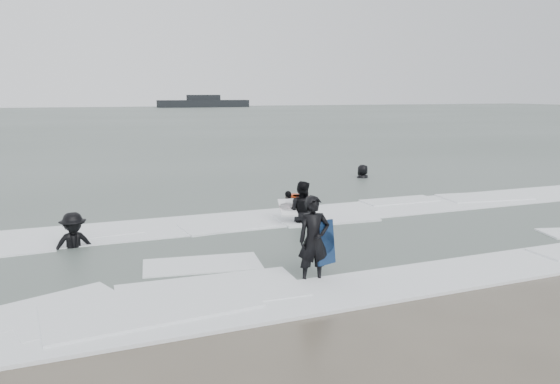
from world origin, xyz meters
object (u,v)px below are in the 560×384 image
object	(u,v)px
surfer_centre	(313,282)
vessel_horizon	(204,103)
surfer_right_near	(289,201)
surfer_breaker	(74,250)
surfer_wading	(302,225)
surfer_right_far	(363,179)

from	to	relation	value
surfer_centre	vessel_horizon	world-z (taller)	vessel_horizon
surfer_centre	surfer_right_near	bearing A→B (deg)	76.12
surfer_breaker	surfer_right_near	bearing A→B (deg)	18.69
surfer_wading	surfer_right_far	bearing A→B (deg)	-87.04
surfer_right_near	vessel_horizon	distance (m)	140.72
surfer_centre	surfer_wading	xyz separation A→B (m)	(1.84, 4.84, 0.00)
surfer_centre	surfer_right_far	bearing A→B (deg)	61.02
surfer_right_near	surfer_right_far	world-z (taller)	surfer_right_far
surfer_breaker	surfer_right_far	distance (m)	15.19
surfer_right_near	surfer_breaker	bearing A→B (deg)	-2.59
surfer_wading	surfer_right_near	distance (m)	3.86
surfer_right_near	surfer_wading	bearing A→B (deg)	43.29
surfer_centre	surfer_breaker	world-z (taller)	surfer_centre
surfer_breaker	surfer_right_near	distance (m)	8.72
surfer_wading	surfer_right_near	bearing A→B (deg)	-62.44
surfer_centre	surfer_breaker	xyz separation A→B (m)	(-4.78, 4.48, 0.00)
surfer_right_far	vessel_horizon	xyz separation A→B (m)	(24.55, 133.80, 1.33)
surfer_right_far	surfer_right_near	bearing A→B (deg)	21.89
surfer_breaker	surfer_right_near	world-z (taller)	surfer_breaker
vessel_horizon	surfer_right_near	bearing A→B (deg)	-102.26
surfer_wading	surfer_centre	bearing A→B (deg)	113.01
surfer_breaker	surfer_right_far	world-z (taller)	surfer_breaker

